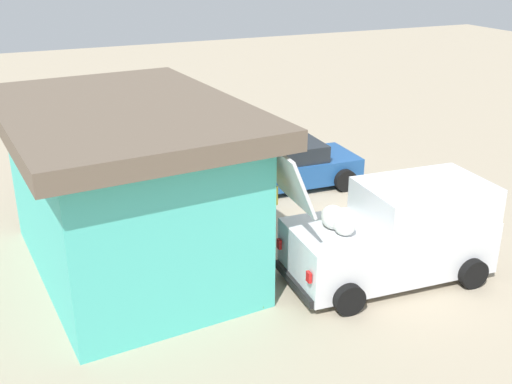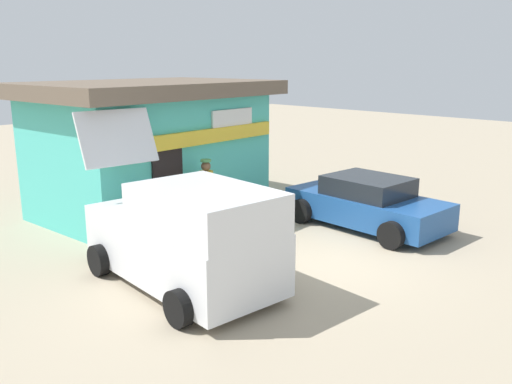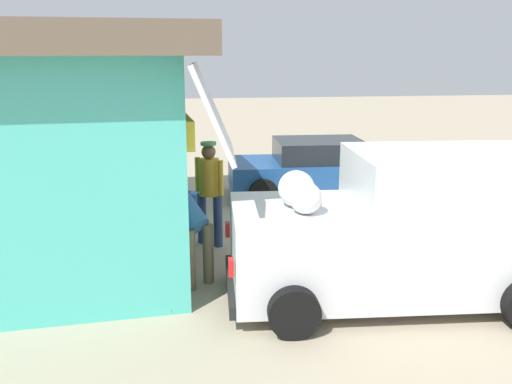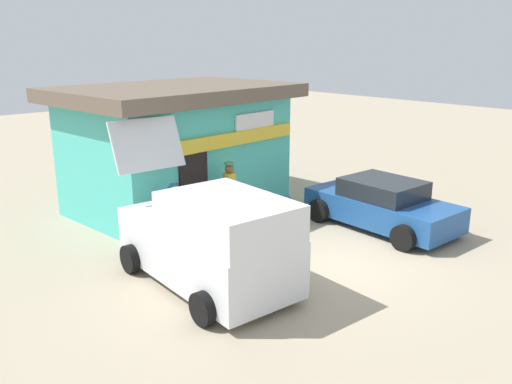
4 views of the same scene
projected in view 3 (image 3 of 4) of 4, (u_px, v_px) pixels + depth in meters
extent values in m
plane|color=tan|center=(391.00, 229.00, 10.36)|extent=(60.00, 60.00, 0.00)
cube|color=#4CC6B7|center=(53.00, 156.00, 8.92)|extent=(5.94, 4.14, 3.13)
cube|color=yellow|center=(172.00, 113.00, 9.17)|extent=(5.36, 0.58, 0.36)
cube|color=black|center=(178.00, 199.00, 8.50)|extent=(0.90, 0.14, 2.00)
cube|color=white|center=(165.00, 89.00, 10.27)|extent=(1.50, 0.19, 0.60)
cube|color=brown|center=(43.00, 42.00, 8.49)|extent=(6.75, 4.95, 0.38)
cube|color=silver|center=(389.00, 246.00, 7.32)|extent=(2.06, 4.17, 1.09)
cube|color=silver|center=(452.00, 179.00, 7.16)|extent=(1.90, 2.62, 0.69)
cube|color=silver|center=(213.00, 110.00, 6.72)|extent=(1.66, 0.61, 1.11)
ellipsoid|color=silver|center=(305.00, 198.00, 6.82)|extent=(0.47, 0.39, 0.39)
ellipsoid|color=silver|center=(296.00, 189.00, 7.12)|extent=(0.56, 0.46, 0.46)
cylinder|color=green|center=(307.00, 195.00, 7.43)|extent=(0.28, 0.29, 0.16)
cylinder|color=#57A543|center=(296.00, 193.00, 7.54)|extent=(0.30, 0.26, 0.15)
cylinder|color=#5AA532|center=(307.00, 193.00, 7.61)|extent=(0.16, 0.26, 0.12)
cube|color=black|center=(230.00, 284.00, 7.28)|extent=(1.73, 0.19, 0.16)
cube|color=red|center=(231.00, 267.00, 6.46)|extent=(0.14, 0.07, 0.20)
cube|color=red|center=(227.00, 229.00, 7.84)|extent=(0.14, 0.07, 0.20)
cylinder|color=black|center=(457.00, 247.00, 8.47)|extent=(0.26, 0.62, 0.61)
cylinder|color=black|center=(294.00, 312.00, 6.37)|extent=(0.26, 0.62, 0.61)
cylinder|color=black|center=(275.00, 252.00, 8.26)|extent=(0.26, 0.62, 0.61)
cube|color=#1E4C8C|center=(318.00, 174.00, 12.60)|extent=(1.87, 4.00, 0.64)
cube|color=#1E2328|center=(319.00, 150.00, 12.47)|extent=(1.59, 1.95, 0.46)
cylinder|color=black|center=(255.00, 175.00, 13.42)|extent=(0.24, 0.63, 0.62)
cylinder|color=black|center=(264.00, 194.00, 11.61)|extent=(0.24, 0.63, 0.62)
cylinder|color=black|center=(364.00, 172.00, 13.69)|extent=(0.24, 0.63, 0.62)
cylinder|color=black|center=(389.00, 191.00, 11.88)|extent=(0.24, 0.63, 0.62)
cylinder|color=navy|center=(218.00, 222.00, 9.33)|extent=(0.15, 0.15, 0.86)
cylinder|color=navy|center=(202.00, 218.00, 9.51)|extent=(0.15, 0.15, 0.86)
cylinder|color=gold|center=(209.00, 177.00, 9.24)|extent=(0.48, 0.48, 0.61)
sphere|color=brown|center=(209.00, 152.00, 9.14)|extent=(0.23, 0.23, 0.23)
cylinder|color=#4C9959|center=(208.00, 144.00, 9.11)|extent=(0.26, 0.26, 0.05)
cylinder|color=gold|center=(221.00, 178.00, 9.11)|extent=(0.09, 0.09, 0.58)
cylinder|color=gold|center=(198.00, 174.00, 9.37)|extent=(0.09, 0.09, 0.58)
cylinder|color=#726047|center=(190.00, 260.00, 7.62)|extent=(0.15, 0.15, 0.85)
cylinder|color=#726047|center=(208.00, 253.00, 7.87)|extent=(0.15, 0.15, 0.85)
cylinder|color=#3872B2|center=(187.00, 210.00, 7.74)|extent=(0.74, 0.70, 0.65)
sphere|color=#8C6647|center=(171.00, 188.00, 7.88)|extent=(0.23, 0.23, 0.23)
cylinder|color=#3872B2|center=(163.00, 217.00, 7.74)|extent=(0.09, 0.09, 0.57)
cylinder|color=#3872B2|center=(189.00, 210.00, 8.09)|extent=(0.09, 0.09, 0.57)
ellipsoid|color=silver|center=(145.00, 287.00, 7.20)|extent=(0.87, 0.93, 0.49)
cylinder|color=#639A33|center=(152.00, 289.00, 7.56)|extent=(0.33, 0.35, 0.15)
cylinder|color=#63B733|center=(158.00, 295.00, 7.38)|extent=(0.26, 0.21, 0.14)
cylinder|color=#578D33|center=(165.00, 308.00, 7.04)|extent=(0.20, 0.27, 0.11)
cylinder|color=#53AA41|center=(159.00, 291.00, 7.52)|extent=(0.16, 0.26, 0.13)
cylinder|color=#5B9843|center=(136.00, 296.00, 7.35)|extent=(0.25, 0.33, 0.14)
cylinder|color=blue|center=(194.00, 201.00, 11.62)|extent=(0.31, 0.31, 0.35)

